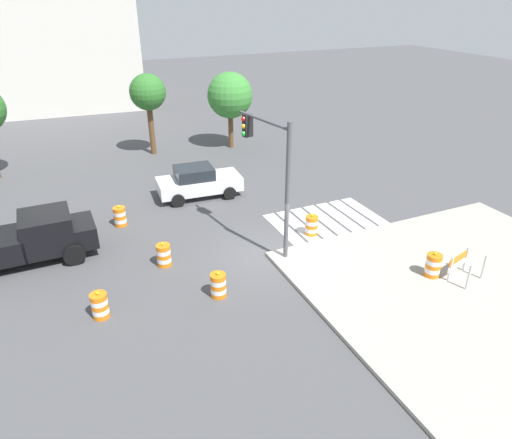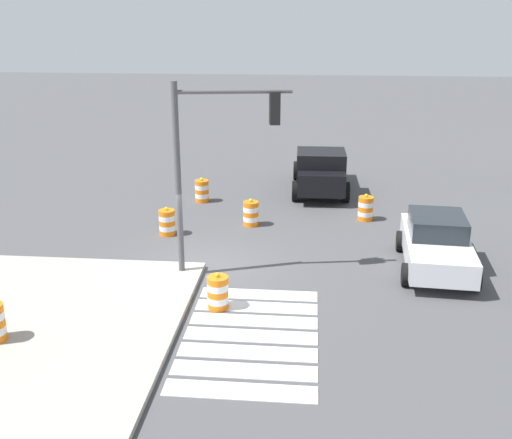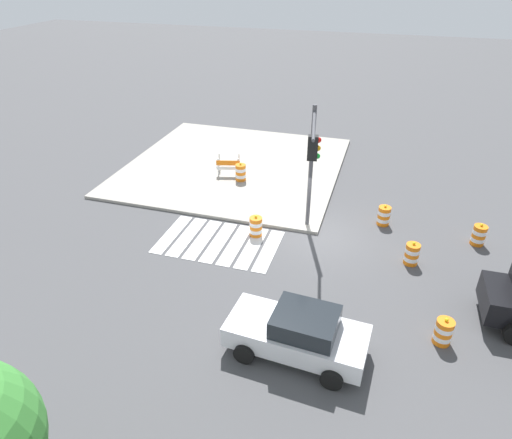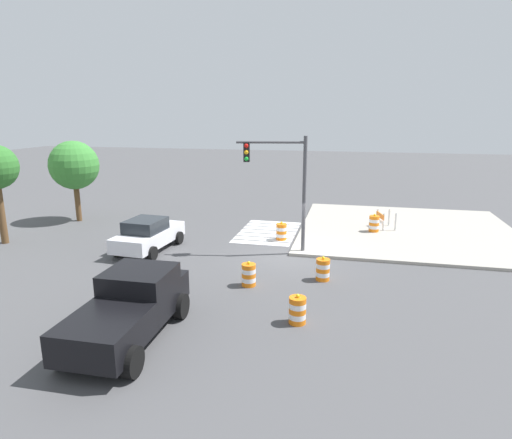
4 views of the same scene
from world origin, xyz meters
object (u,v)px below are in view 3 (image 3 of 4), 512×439
object	(u,v)px
traffic_barrel_median_near	(256,227)
traffic_barrel_median_far	(412,254)
traffic_barrel_near_corner	(384,216)
traffic_light_pole	(312,157)
traffic_barrel_on_sidewalk	(241,172)
traffic_barrel_crosswalk_end	(479,235)
sports_car	(298,333)
traffic_barrel_far_curb	(443,332)
construction_barricade	(228,165)

from	to	relation	value
traffic_barrel_median_near	traffic_barrel_median_far	xyz separation A→B (m)	(-6.58, 0.21, 0.00)
traffic_barrel_near_corner	traffic_light_pole	bearing A→B (deg)	36.90
traffic_barrel_on_sidewalk	traffic_barrel_crosswalk_end	bearing A→B (deg)	166.43
traffic_barrel_on_sidewalk	traffic_light_pole	bearing A→B (deg)	134.68
sports_car	traffic_barrel_far_curb	bearing A→B (deg)	-158.07
traffic_barrel_median_far	traffic_barrel_on_sidewalk	xyz separation A→B (m)	(8.92, -5.10, 0.15)
traffic_barrel_on_sidewalk	construction_barricade	bearing A→B (deg)	-30.04
sports_car	traffic_barrel_crosswalk_end	size ratio (longest dim) A/B	4.33
traffic_barrel_median_far	traffic_barrel_far_curb	size ratio (longest dim) A/B	1.00
traffic_barrel_crosswalk_end	traffic_barrel_median_near	xyz separation A→B (m)	(9.31, 2.08, 0.00)
traffic_light_pole	traffic_barrel_near_corner	bearing A→B (deg)	-143.10
sports_car	traffic_light_pole	world-z (taller)	traffic_light_pole
traffic_barrel_near_corner	construction_barricade	bearing A→B (deg)	-18.12
traffic_barrel_far_curb	traffic_light_pole	xyz separation A→B (m)	(5.34, -4.68, 3.46)
traffic_barrel_far_curb	construction_barricade	distance (m)	14.59
sports_car	construction_barricade	world-z (taller)	sports_car
traffic_barrel_near_corner	construction_barricade	xyz separation A→B (m)	(8.56, -2.80, 0.27)
sports_car	traffic_barrel_far_curb	distance (m)	4.70
traffic_barrel_near_corner	traffic_light_pole	size ratio (longest dim) A/B	0.19
traffic_barrel_crosswalk_end	traffic_light_pole	bearing A→B (deg)	14.35
sports_car	traffic_barrel_near_corner	xyz separation A→B (m)	(-2.11, -8.76, -0.36)
traffic_barrel_crosswalk_end	traffic_barrel_far_curb	bearing A→B (deg)	75.02
traffic_barrel_median_near	traffic_light_pole	bearing A→B (deg)	-172.98
traffic_barrel_median_near	traffic_barrel_crosswalk_end	bearing A→B (deg)	-167.37
traffic_barrel_near_corner	traffic_light_pole	distance (m)	5.20
traffic_barrel_near_corner	traffic_light_pole	xyz separation A→B (m)	(3.10, 2.33, 3.46)
traffic_barrel_median_far	traffic_barrel_far_curb	xyz separation A→B (m)	(-0.99, 4.20, 0.00)
traffic_barrel_near_corner	construction_barricade	size ratio (longest dim) A/B	0.73
traffic_barrel_median_far	construction_barricade	xyz separation A→B (m)	(9.80, -5.61, 0.27)
traffic_barrel_near_corner	traffic_barrel_median_far	xyz separation A→B (m)	(-1.25, 2.81, 0.00)
traffic_barrel_near_corner	traffic_barrel_far_curb	bearing A→B (deg)	107.66
traffic_barrel_near_corner	traffic_barrel_median_far	world-z (taller)	same
traffic_barrel_near_corner	traffic_barrel_median_near	distance (m)	5.94
traffic_barrel_on_sidewalk	traffic_barrel_median_near	bearing A→B (deg)	115.53
traffic_barrel_near_corner	traffic_barrel_crosswalk_end	xyz separation A→B (m)	(-3.97, 0.52, 0.00)
traffic_barrel_median_near	traffic_light_pole	world-z (taller)	traffic_light_pole
traffic_barrel_crosswalk_end	construction_barricade	size ratio (longest dim) A/B	0.73
traffic_barrel_near_corner	traffic_barrel_on_sidewalk	bearing A→B (deg)	-16.61
traffic_barrel_far_curb	construction_barricade	xyz separation A→B (m)	(10.79, -9.82, 0.27)
traffic_barrel_crosswalk_end	traffic_light_pole	size ratio (longest dim) A/B	0.19
construction_barricade	traffic_barrel_crosswalk_end	bearing A→B (deg)	165.15
sports_car	traffic_barrel_crosswalk_end	world-z (taller)	sports_car
traffic_barrel_near_corner	sports_car	bearing A→B (deg)	76.47
traffic_light_pole	traffic_barrel_on_sidewalk	bearing A→B (deg)	-45.32
traffic_barrel_median_far	construction_barricade	bearing A→B (deg)	-29.79
traffic_barrel_median_near	construction_barricade	distance (m)	6.30
traffic_barrel_crosswalk_end	traffic_barrel_on_sidewalk	size ratio (longest dim) A/B	1.00
traffic_barrel_median_near	traffic_barrel_median_far	bearing A→B (deg)	178.21
traffic_barrel_median_near	traffic_light_pole	size ratio (longest dim) A/B	0.19
sports_car	traffic_light_pole	size ratio (longest dim) A/B	0.80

